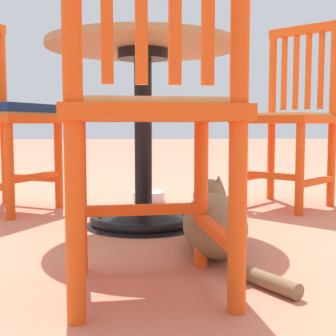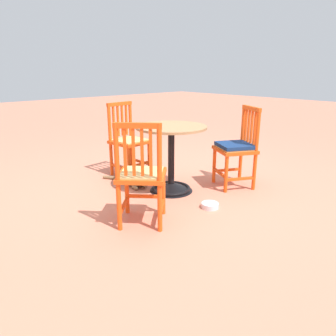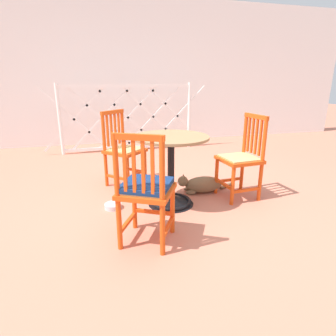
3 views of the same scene
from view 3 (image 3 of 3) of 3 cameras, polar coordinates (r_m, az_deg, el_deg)
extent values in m
plane|color=#C6755B|center=(2.91, 1.16, -8.28)|extent=(24.00, 24.00, 0.00)
cube|color=white|center=(6.05, -8.48, 18.54)|extent=(10.00, 0.20, 2.80)
cylinder|color=white|center=(5.23, -21.02, 9.09)|extent=(0.06, 0.06, 1.21)
cylinder|color=white|center=(5.51, 4.26, 10.54)|extent=(0.06, 0.06, 1.21)
cube|color=white|center=(5.34, -7.83, 4.24)|extent=(2.34, 0.04, 0.05)
cube|color=white|center=(5.20, -8.34, 16.06)|extent=(2.34, 0.04, 0.05)
cube|color=white|center=(5.21, -18.44, 9.32)|extent=(1.10, 0.02, 1.10)
cube|color=white|center=(5.21, -13.25, 9.74)|extent=(1.10, 0.02, 1.10)
cube|color=white|center=(5.24, -8.08, 10.07)|extent=(1.10, 0.02, 1.10)
cube|color=white|center=(5.32, -3.00, 10.32)|extent=(1.10, 0.02, 1.10)
cube|color=white|center=(5.44, 1.90, 10.48)|extent=(1.10, 0.02, 1.10)
cube|color=white|center=(5.21, -18.44, 9.32)|extent=(1.10, 0.02, 1.10)
cube|color=white|center=(5.21, -13.25, 9.74)|extent=(1.10, 0.02, 1.10)
cube|color=white|center=(5.24, -8.08, 10.07)|extent=(1.10, 0.02, 1.10)
cube|color=white|center=(5.32, -3.00, 10.32)|extent=(1.10, 0.02, 1.10)
cube|color=white|center=(5.44, 1.90, 10.48)|extent=(1.10, 0.02, 1.10)
cone|color=black|center=(3.01, 0.58, -6.32)|extent=(0.48, 0.48, 0.10)
torus|color=black|center=(3.02, 0.58, -6.76)|extent=(0.44, 0.44, 0.04)
cylinder|color=black|center=(2.89, 0.60, -0.46)|extent=(0.07, 0.07, 0.66)
cylinder|color=black|center=(2.81, 0.62, 5.61)|extent=(0.20, 0.20, 0.04)
cylinder|color=#9E754C|center=(2.81, 0.62, 6.26)|extent=(0.76, 0.76, 0.02)
cylinder|color=#E04C14|center=(2.49, -6.81, -7.28)|extent=(0.04, 0.04, 0.45)
cylinder|color=#E04C14|center=(2.40, 0.91, -8.11)|extent=(0.04, 0.04, 0.45)
cylinder|color=#E04C14|center=(2.11, -10.17, -5.30)|extent=(0.04, 0.04, 0.91)
cylinder|color=#E04C14|center=(2.01, -1.16, -6.24)|extent=(0.04, 0.04, 0.91)
cube|color=#E04C14|center=(2.39, -8.14, -10.77)|extent=(0.19, 0.31, 0.03)
cube|color=#E04C14|center=(2.30, -0.03, -11.80)|extent=(0.19, 0.31, 0.03)
cube|color=#E04C14|center=(2.47, -3.00, -8.86)|extent=(0.31, 0.19, 0.03)
cube|color=#E04C14|center=(2.21, -4.34, -4.65)|extent=(0.54, 0.54, 0.04)
cube|color=tan|center=(2.20, -4.35, -4.12)|extent=(0.47, 0.47, 0.02)
cube|color=#E04C14|center=(2.01, -8.73, 0.43)|extent=(0.03, 0.03, 0.39)
cube|color=#E04C14|center=(1.99, -6.90, 0.30)|extent=(0.03, 0.03, 0.39)
cube|color=#E04C14|center=(1.96, -5.04, 0.17)|extent=(0.03, 0.03, 0.39)
cube|color=#E04C14|center=(1.95, -3.14, 0.04)|extent=(0.03, 0.03, 0.39)
cube|color=#E04C14|center=(1.92, -6.17, 6.22)|extent=(0.35, 0.21, 0.04)
cube|color=navy|center=(2.19, -4.37, -3.39)|extent=(0.49, 0.49, 0.04)
cylinder|color=#E04C14|center=(2.99, 12.96, -3.29)|extent=(0.04, 0.04, 0.45)
cylinder|color=#E04C14|center=(3.27, 9.78, -1.33)|extent=(0.04, 0.04, 0.45)
cylinder|color=#E04C14|center=(3.12, 18.53, 1.51)|extent=(0.04, 0.04, 0.91)
cylinder|color=#E04C14|center=(3.38, 15.02, 3.02)|extent=(0.04, 0.04, 0.91)
cube|color=#E04C14|center=(3.12, 15.50, -4.34)|extent=(0.34, 0.06, 0.03)
cube|color=#E04C14|center=(3.38, 12.23, -2.37)|extent=(0.34, 0.06, 0.03)
cube|color=#E04C14|center=(3.15, 11.24, -3.21)|extent=(0.06, 0.34, 0.03)
cube|color=#E04C14|center=(3.16, 14.17, 1.65)|extent=(0.43, 0.43, 0.04)
cube|color=tan|center=(3.15, 14.20, 2.04)|extent=(0.38, 0.38, 0.02)
cube|color=#E04C14|center=(3.12, 18.16, 5.82)|extent=(0.02, 0.03, 0.39)
cube|color=#E04C14|center=(3.17, 17.42, 6.07)|extent=(0.02, 0.03, 0.39)
cube|color=#E04C14|center=(3.23, 16.70, 6.31)|extent=(0.02, 0.03, 0.39)
cube|color=#E04C14|center=(3.28, 16.00, 6.54)|extent=(0.02, 0.03, 0.39)
cube|color=#E04C14|center=(3.17, 17.39, 9.91)|extent=(0.06, 0.38, 0.04)
cylinder|color=#E04C14|center=(3.56, -4.67, 0.44)|extent=(0.04, 0.04, 0.45)
cylinder|color=#E04C14|center=(3.31, -8.13, -1.03)|extent=(0.04, 0.04, 0.45)
cylinder|color=#E04C14|center=(3.71, -9.02, 4.64)|extent=(0.04, 0.04, 0.91)
cylinder|color=#E04C14|center=(3.46, -12.66, 3.53)|extent=(0.04, 0.04, 0.91)
cube|color=#E04C14|center=(3.68, -6.77, -0.43)|extent=(0.25, 0.27, 0.03)
cube|color=#E04C14|center=(3.44, -10.27, -1.90)|extent=(0.25, 0.27, 0.03)
cube|color=#E04C14|center=(3.45, -6.31, -1.14)|extent=(0.27, 0.25, 0.03)
cube|color=#E04C14|center=(3.48, -8.67, 3.43)|extent=(0.57, 0.57, 0.04)
cube|color=tan|center=(3.47, -8.69, 3.78)|extent=(0.49, 0.49, 0.02)
cube|color=#E04C14|center=(3.61, -9.89, 7.91)|extent=(0.03, 0.03, 0.39)
cube|color=#E04C14|center=(3.56, -10.62, 7.74)|extent=(0.03, 0.03, 0.39)
cube|color=#E04C14|center=(3.51, -11.36, 7.56)|extent=(0.03, 0.03, 0.39)
cube|color=#E04C14|center=(3.47, -12.12, 7.38)|extent=(0.03, 0.03, 0.39)
cube|color=#E04C14|center=(3.51, -11.18, 11.03)|extent=(0.30, 0.28, 0.04)
ellipsoid|color=brown|center=(3.32, 7.24, -3.32)|extent=(0.46, 0.24, 0.19)
ellipsoid|color=silver|center=(3.29, 5.56, -3.59)|extent=(0.19, 0.17, 0.14)
sphere|color=brown|center=(3.24, 3.02, -2.68)|extent=(0.12, 0.12, 0.12)
ellipsoid|color=silver|center=(3.23, 2.29, -2.93)|extent=(0.05, 0.06, 0.04)
cone|color=brown|center=(3.19, 3.37, -1.95)|extent=(0.04, 0.04, 0.04)
cone|color=brown|center=(3.25, 3.12, -1.59)|extent=(0.04, 0.04, 0.04)
ellipsoid|color=brown|center=(3.25, 4.66, -4.94)|extent=(0.12, 0.07, 0.05)
ellipsoid|color=brown|center=(3.35, 4.21, -4.24)|extent=(0.12, 0.07, 0.05)
cylinder|color=brown|center=(3.53, 11.58, -3.53)|extent=(0.21, 0.14, 0.04)
cylinder|color=silver|center=(2.97, -11.05, -7.54)|extent=(0.17, 0.17, 0.05)
camera|label=1|loc=(3.81, 29.55, 2.12)|focal=50.45mm
camera|label=2|loc=(5.25, -35.33, 14.77)|focal=34.28mm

